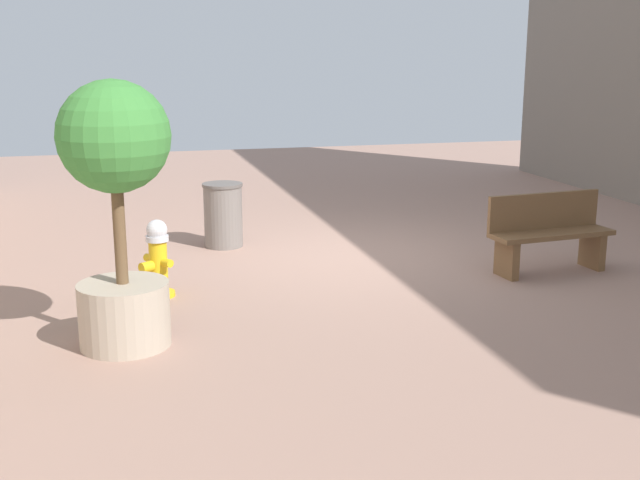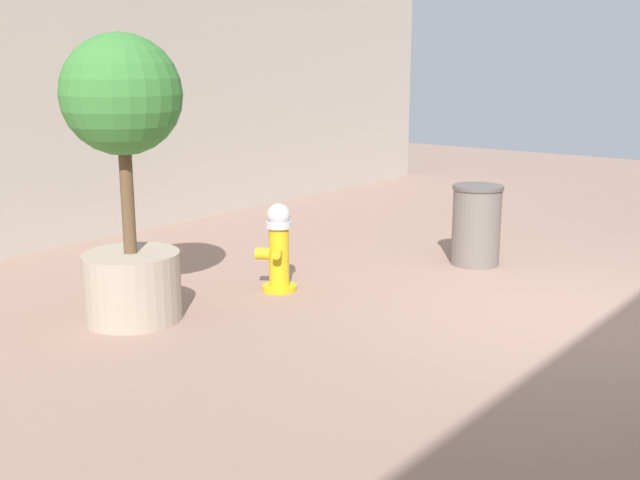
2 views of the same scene
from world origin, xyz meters
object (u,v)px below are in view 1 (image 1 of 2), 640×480
planter_tree (117,191)px  trash_bin (223,215)px  fire_hydrant (158,258)px  bench_near (549,232)px

planter_tree → trash_bin: 3.93m
trash_bin → fire_hydrant: bearing=64.3°
planter_tree → trash_bin: (-1.41, -3.53, -0.99)m
planter_tree → trash_bin: size_ratio=2.75×
bench_near → planter_tree: planter_tree is taller
bench_near → planter_tree: 5.29m
trash_bin → planter_tree: bearing=68.3°
fire_hydrant → trash_bin: trash_bin is taller
planter_tree → bench_near: bearing=-165.9°
fire_hydrant → trash_bin: bearing=-115.7°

